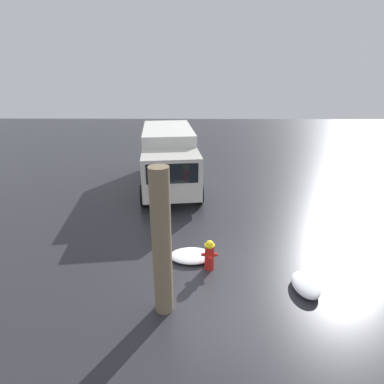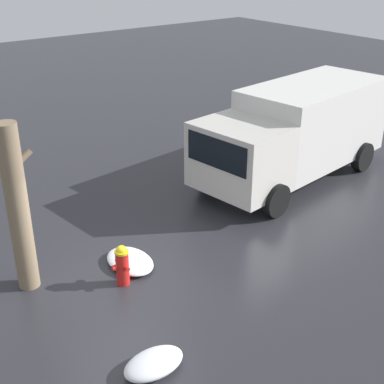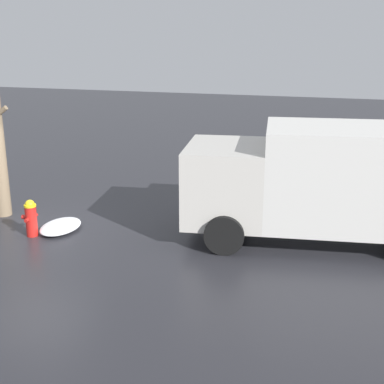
{
  "view_description": "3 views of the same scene",
  "coord_description": "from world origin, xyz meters",
  "views": [
    {
      "loc": [
        -7.24,
        0.4,
        5.29
      ],
      "look_at": [
        3.97,
        0.55,
        0.79
      ],
      "focal_mm": 28.0,
      "sensor_mm": 36.0,
      "label": 1
    },
    {
      "loc": [
        -4.5,
        -8.33,
        6.6
      ],
      "look_at": [
        2.72,
        1.2,
        0.9
      ],
      "focal_mm": 50.0,
      "sensor_mm": 36.0,
      "label": 2
    },
    {
      "loc": [
        7.11,
        -10.6,
        4.84
      ],
      "look_at": [
        3.74,
        1.08,
        1.12
      ],
      "focal_mm": 50.0,
      "sensor_mm": 36.0,
      "label": 3
    }
  ],
  "objects": [
    {
      "name": "delivery_truck",
      "position": [
        6.98,
        1.72,
        1.51
      ],
      "size": [
        6.82,
        3.3,
        2.74
      ],
      "rotation": [
        0.0,
        0.0,
        1.7
      ],
      "color": "beige",
      "rests_on": "ground_plane"
    },
    {
      "name": "ground_plane",
      "position": [
        0.0,
        0.0,
        0.0
      ],
      "size": [
        60.0,
        60.0,
        0.0
      ],
      "primitive_type": "plane",
      "color": "#28282D"
    },
    {
      "name": "fire_hydrant",
      "position": [
        -0.0,
        0.0,
        0.47
      ],
      "size": [
        0.38,
        0.48,
        0.92
      ],
      "rotation": [
        0.0,
        0.0,
        3.12
      ],
      "color": "red",
      "rests_on": "ground_plane"
    },
    {
      "name": "snow_pile_curbside",
      "position": [
        0.48,
        0.52,
        0.1
      ],
      "size": [
        0.9,
        1.32,
        0.2
      ],
      "color": "white",
      "rests_on": "ground_plane"
    }
  ]
}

